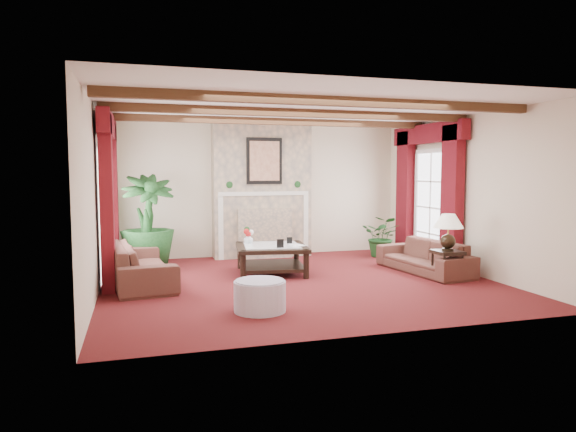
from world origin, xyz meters
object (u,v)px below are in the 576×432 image
object	(u,v)px
sofa_right	(424,251)
coffee_table	(272,259)
sofa_left	(140,257)
ottoman	(260,296)
potted_palm	(148,242)
side_table	(447,266)

from	to	relation	value
sofa_right	coffee_table	size ratio (longest dim) A/B	1.64
sofa_left	sofa_right	xyz separation A→B (m)	(4.72, -0.43, -0.05)
sofa_right	ottoman	world-z (taller)	sofa_right
sofa_right	ottoman	distance (m)	3.69
potted_palm	ottoman	distance (m)	3.67
sofa_left	coffee_table	world-z (taller)	sofa_left
sofa_left	ottoman	world-z (taller)	sofa_left
side_table	ottoman	xyz separation A→B (m)	(-3.28, -0.91, -0.05)
sofa_right	side_table	xyz separation A→B (m)	(-0.02, -0.72, -0.12)
side_table	sofa_right	bearing A→B (deg)	88.32
sofa_left	coffee_table	xyz separation A→B (m)	(2.16, 0.21, -0.18)
potted_palm	ottoman	bearing A→B (deg)	-69.50
sofa_left	potted_palm	xyz separation A→B (m)	(0.14, 1.37, 0.06)
potted_palm	coffee_table	xyz separation A→B (m)	(2.02, -1.15, -0.23)
sofa_right	potted_palm	size ratio (longest dim) A/B	1.05
potted_palm	sofa_left	bearing A→B (deg)	-95.74
sofa_left	side_table	bearing A→B (deg)	-110.29
potted_palm	side_table	xyz separation A→B (m)	(4.56, -2.52, -0.23)
sofa_left	sofa_right	bearing A→B (deg)	-101.74
coffee_table	sofa_left	bearing A→B (deg)	-166.05
coffee_table	ottoman	xyz separation A→B (m)	(-0.74, -2.27, -0.05)
sofa_left	side_table	distance (m)	4.84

